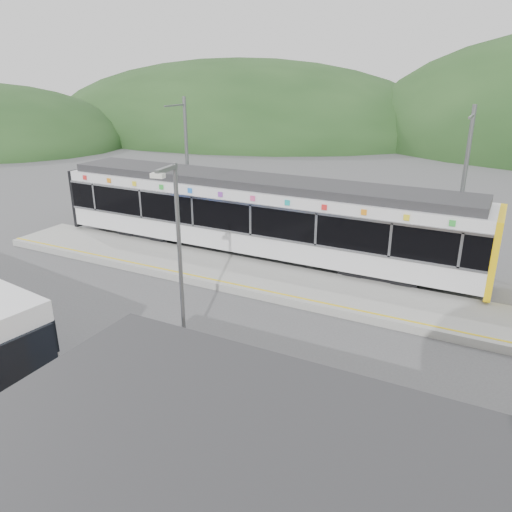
% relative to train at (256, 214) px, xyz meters
% --- Properties ---
extents(ground, '(120.00, 120.00, 0.00)m').
position_rel_train_xyz_m(ground, '(1.44, -6.00, -2.06)').
color(ground, '#4C4C4F').
rests_on(ground, ground).
extents(hills, '(146.00, 149.00, 26.00)m').
position_rel_train_xyz_m(hills, '(7.62, -0.71, -2.06)').
color(hills, '#1E3D19').
rests_on(hills, ground).
extents(platform, '(26.00, 3.20, 0.30)m').
position_rel_train_xyz_m(platform, '(1.44, -2.70, -1.91)').
color(platform, '#9E9E99').
rests_on(platform, ground).
extents(yellow_line, '(26.00, 0.10, 0.01)m').
position_rel_train_xyz_m(yellow_line, '(1.44, -4.00, -1.76)').
color(yellow_line, yellow).
rests_on(yellow_line, platform).
extents(train, '(20.44, 3.01, 3.74)m').
position_rel_train_xyz_m(train, '(0.00, 0.00, 0.00)').
color(train, black).
rests_on(train, ground).
extents(catenary_mast_west, '(0.18, 1.80, 7.00)m').
position_rel_train_xyz_m(catenary_mast_west, '(-5.56, 2.56, 1.58)').
color(catenary_mast_west, slate).
rests_on(catenary_mast_west, ground).
extents(catenary_mast_east, '(0.18, 1.80, 7.00)m').
position_rel_train_xyz_m(catenary_mast_east, '(8.44, 2.56, 1.58)').
color(catenary_mast_east, slate).
rests_on(catenary_mast_east, ground).
extents(lamp_post, '(0.37, 1.07, 5.98)m').
position_rel_train_xyz_m(lamp_post, '(2.18, -9.12, 1.51)').
color(lamp_post, slate).
rests_on(lamp_post, ground).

